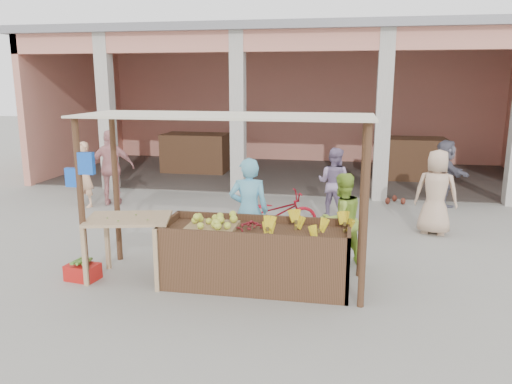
% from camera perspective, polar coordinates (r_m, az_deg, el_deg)
% --- Properties ---
extents(ground, '(60.00, 60.00, 0.00)m').
position_cam_1_polar(ground, '(7.31, -3.94, -10.20)').
color(ground, gray).
rests_on(ground, ground).
extents(market_building, '(14.40, 6.40, 4.20)m').
position_cam_1_polar(market_building, '(15.54, 4.49, 12.11)').
color(market_building, tan).
rests_on(market_building, ground).
extents(fruit_stall, '(2.60, 0.95, 0.80)m').
position_cam_1_polar(fruit_stall, '(7.06, -0.03, -7.52)').
color(fruit_stall, '#513220').
rests_on(fruit_stall, ground).
extents(stall_awning, '(4.09, 1.35, 2.39)m').
position_cam_1_polar(stall_awning, '(6.86, -4.19, 5.42)').
color(stall_awning, '#513220').
rests_on(stall_awning, ground).
extents(banana_heap, '(1.16, 0.63, 0.21)m').
position_cam_1_polar(banana_heap, '(6.81, 5.58, -3.89)').
color(banana_heap, yellow).
rests_on(banana_heap, fruit_stall).
extents(melon_tray, '(0.68, 0.59, 0.19)m').
position_cam_1_polar(melon_tray, '(7.01, -5.04, -3.54)').
color(melon_tray, olive).
rests_on(melon_tray, fruit_stall).
extents(berry_heap, '(0.43, 0.35, 0.14)m').
position_cam_1_polar(berry_heap, '(6.94, -0.51, -3.82)').
color(berry_heap, maroon).
rests_on(berry_heap, fruit_stall).
extents(side_table, '(1.30, 1.02, 0.93)m').
position_cam_1_polar(side_table, '(7.35, -14.30, -3.91)').
color(side_table, tan).
rests_on(side_table, ground).
extents(papaya_pile, '(0.76, 0.43, 0.22)m').
position_cam_1_polar(papaya_pile, '(7.28, -14.41, -2.01)').
color(papaya_pile, '#3C832A').
rests_on(papaya_pile, side_table).
extents(red_crate, '(0.49, 0.38, 0.23)m').
position_cam_1_polar(red_crate, '(7.75, -19.18, -8.63)').
color(red_crate, '#B51713').
rests_on(red_crate, ground).
extents(plantain_bundle, '(0.37, 0.26, 0.07)m').
position_cam_1_polar(plantain_bundle, '(7.70, -19.26, -7.57)').
color(plantain_bundle, '#538530').
rests_on(plantain_bundle, red_crate).
extents(produce_sacks, '(0.80, 0.75, 0.61)m').
position_cam_1_polar(produce_sacks, '(12.14, 15.67, 0.14)').
color(produce_sacks, maroon).
rests_on(produce_sacks, ground).
extents(vendor_blue, '(0.74, 0.59, 1.80)m').
position_cam_1_polar(vendor_blue, '(7.77, -0.82, -1.79)').
color(vendor_blue, '#68C0E5').
rests_on(vendor_blue, ground).
extents(vendor_green, '(0.85, 0.76, 1.54)m').
position_cam_1_polar(vendor_green, '(7.83, 9.74, -2.84)').
color(vendor_green, '#9EC83E').
rests_on(vendor_green, ground).
extents(motorcycle, '(1.17, 1.80, 0.89)m').
position_cam_1_polar(motorcycle, '(9.19, 2.12, -2.45)').
color(motorcycle, maroon).
rests_on(motorcycle, ground).
extents(shopper_b, '(1.23, 0.95, 1.85)m').
position_cam_1_polar(shopper_b, '(11.96, -16.19, 2.95)').
color(shopper_b, tan).
rests_on(shopper_b, ground).
extents(shopper_c, '(0.97, 0.75, 1.78)m').
position_cam_1_polar(shopper_c, '(9.84, 19.92, 0.46)').
color(shopper_c, tan).
rests_on(shopper_c, ground).
extents(shopper_d, '(1.03, 1.60, 1.61)m').
position_cam_1_polar(shopper_d, '(12.21, 20.78, 2.25)').
color(shopper_d, '#555260').
rests_on(shopper_d, ground).
extents(shopper_e, '(0.68, 0.59, 1.55)m').
position_cam_1_polar(shopper_e, '(11.97, -19.08, 2.04)').
color(shopper_e, '#E6AD82').
rests_on(shopper_e, ground).
extents(shopper_f, '(0.89, 0.70, 1.61)m').
position_cam_1_polar(shopper_f, '(10.58, 8.90, 1.43)').
color(shopper_f, gray).
rests_on(shopper_f, ground).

